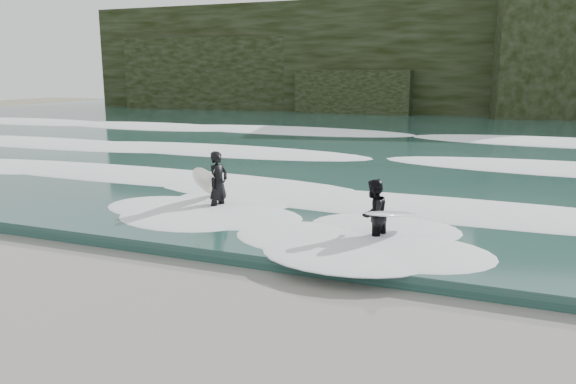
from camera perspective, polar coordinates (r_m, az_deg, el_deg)
name	(u,v)px	position (r m, az deg, el deg)	size (l,w,h in m)	color
ground	(151,329)	(9.18, -13.79, -13.36)	(120.00, 120.00, 0.00)	#736F4D
sea	(426,133)	(36.21, 13.83, 5.88)	(90.00, 52.00, 0.30)	#22453F
headland	(457,58)	(52.91, 16.79, 12.87)	(70.00, 9.00, 10.00)	black
foam_near	(328,191)	(16.80, 4.11, 0.12)	(60.00, 3.20, 0.20)	white
foam_mid	(380,157)	(23.47, 9.33, 3.48)	(60.00, 4.00, 0.24)	white
foam_far	(416,134)	(32.24, 12.84, 5.73)	(60.00, 4.80, 0.30)	white
surfer_left	(215,184)	(15.35, -7.39, 0.84)	(1.31, 2.14, 1.80)	black
surfer_right	(376,215)	(12.55, 8.89, -2.28)	(1.44, 2.03, 1.59)	black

